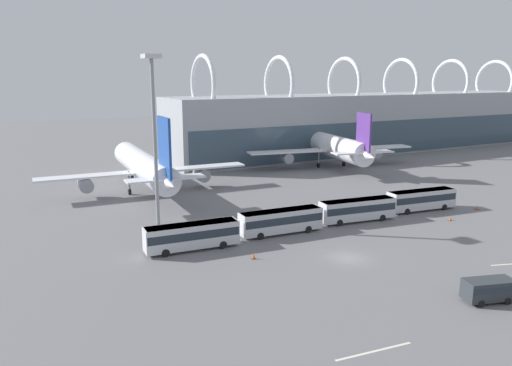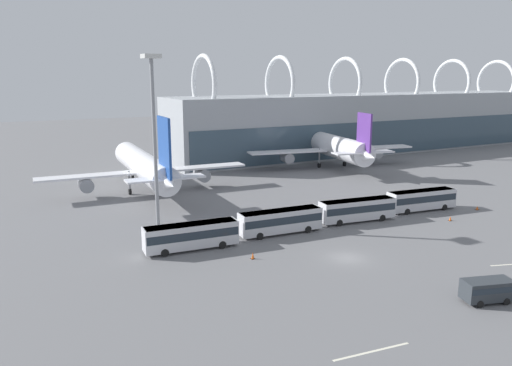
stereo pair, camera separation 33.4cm
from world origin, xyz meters
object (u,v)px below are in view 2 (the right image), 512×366
(traffic_cone_1, at_px, (477,208))
(shuttle_bus_1, at_px, (280,220))
(shuttle_bus_3, at_px, (422,199))
(shuttle_bus_2, at_px, (357,209))
(service_van_foreground, at_px, (488,289))
(traffic_cone_0, at_px, (450,219))
(floodlight_mast, at_px, (153,115))
(traffic_cone_2, at_px, (253,256))
(airliner_at_gate_near, at_px, (145,166))
(shuttle_bus_0, at_px, (191,235))
(airliner_at_gate_far, at_px, (331,145))

(traffic_cone_1, bearing_deg, shuttle_bus_1, 173.24)
(shuttle_bus_1, bearing_deg, shuttle_bus_3, 3.37)
(shuttle_bus_1, relative_size, shuttle_bus_2, 0.99)
(traffic_cone_1, bearing_deg, shuttle_bus_3, 155.65)
(service_van_foreground, height_order, traffic_cone_0, service_van_foreground)
(shuttle_bus_2, bearing_deg, shuttle_bus_1, -173.97)
(shuttle_bus_3, bearing_deg, floodlight_mast, 169.61)
(traffic_cone_2, bearing_deg, service_van_foreground, -54.88)
(shuttle_bus_2, bearing_deg, airliner_at_gate_near, 130.86)
(shuttle_bus_1, xyz_separation_m, traffic_cone_1, (35.15, -4.16, -1.69))
(traffic_cone_0, bearing_deg, floodlight_mast, 154.93)
(traffic_cone_1, xyz_separation_m, traffic_cone_2, (-43.07, -2.71, 0.11))
(traffic_cone_0, distance_m, traffic_cone_2, 33.99)
(shuttle_bus_0, bearing_deg, airliner_at_gate_far, 42.79)
(traffic_cone_0, bearing_deg, shuttle_bus_0, 170.94)
(airliner_at_gate_far, xyz_separation_m, shuttle_bus_3, (-11.18, -40.11, -3.13))
(airliner_at_gate_far, xyz_separation_m, shuttle_bus_0, (-50.95, -40.18, -3.13))
(airliner_at_gate_near, distance_m, traffic_cone_2, 40.96)
(shuttle_bus_2, bearing_deg, traffic_cone_1, -2.95)
(airliner_at_gate_far, xyz_separation_m, shuttle_bus_1, (-37.69, -39.85, -3.13))
(traffic_cone_0, bearing_deg, shuttle_bus_1, 165.79)
(service_van_foreground, distance_m, traffic_cone_0, 28.68)
(shuttle_bus_3, bearing_deg, airliner_at_gate_far, 81.01)
(shuttle_bus_0, distance_m, shuttle_bus_2, 26.52)
(airliner_at_gate_near, distance_m, airliner_at_gate_far, 47.54)
(shuttle_bus_0, xyz_separation_m, shuttle_bus_2, (26.51, 0.07, 0.00))
(airliner_at_gate_near, distance_m, traffic_cone_0, 54.00)
(airliner_at_gate_near, distance_m, shuttle_bus_0, 34.47)
(shuttle_bus_0, bearing_deg, airliner_at_gate_near, 88.19)
(airliner_at_gate_near, bearing_deg, floodlight_mast, 171.73)
(airliner_at_gate_near, bearing_deg, traffic_cone_0, -135.61)
(service_van_foreground, relative_size, traffic_cone_2, 6.41)
(floodlight_mast, height_order, traffic_cone_1, floodlight_mast)
(shuttle_bus_1, xyz_separation_m, shuttle_bus_2, (13.26, -0.26, 0.00))
(service_van_foreground, bearing_deg, floodlight_mast, -45.83)
(airliner_at_gate_near, xyz_separation_m, shuttle_bus_1, (9.46, -33.81, -2.94))
(airliner_at_gate_near, distance_m, shuttle_bus_3, 49.63)
(airliner_at_gate_near, bearing_deg, shuttle_bus_3, -130.37)
(traffic_cone_1, relative_size, traffic_cone_2, 0.74)
(shuttle_bus_3, distance_m, traffic_cone_1, 9.63)
(traffic_cone_0, distance_m, traffic_cone_1, 9.40)
(airliner_at_gate_far, height_order, shuttle_bus_1, airliner_at_gate_far)
(traffic_cone_1, distance_m, traffic_cone_2, 43.15)
(shuttle_bus_1, bearing_deg, service_van_foreground, -72.29)
(shuttle_bus_3, xyz_separation_m, service_van_foreground, (-19.68, -27.59, -0.65))
(shuttle_bus_1, xyz_separation_m, shuttle_bus_3, (26.51, -0.26, 0.00))
(traffic_cone_2, bearing_deg, airliner_at_gate_far, 45.69)
(shuttle_bus_2, distance_m, traffic_cone_0, 14.39)
(shuttle_bus_1, bearing_deg, airliner_at_gate_far, 50.52)
(shuttle_bus_0, distance_m, shuttle_bus_3, 39.77)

